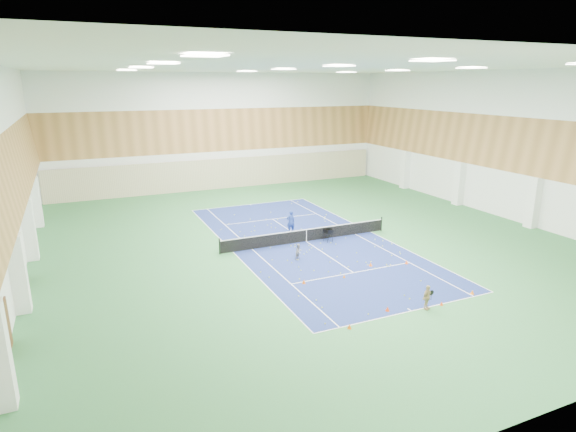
{
  "coord_description": "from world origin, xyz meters",
  "views": [
    {
      "loc": [
        -14.54,
        -29.29,
        11.03
      ],
      "look_at": [
        -1.34,
        0.24,
        2.0
      ],
      "focal_mm": 30.0,
      "sensor_mm": 36.0,
      "label": 1
    }
  ],
  "objects_px": {
    "coach": "(291,222)",
    "child_court": "(299,252)",
    "ball_cart": "(328,235)",
    "child_apron": "(427,297)",
    "tennis_net": "(306,234)"
  },
  "relations": [
    {
      "from": "tennis_net",
      "to": "child_apron",
      "type": "height_order",
      "value": "child_apron"
    },
    {
      "from": "coach",
      "to": "child_apron",
      "type": "xyz_separation_m",
      "value": [
        0.96,
        -14.4,
        -0.22
      ]
    },
    {
      "from": "coach",
      "to": "child_apron",
      "type": "bearing_deg",
      "value": 100.4
    },
    {
      "from": "child_court",
      "to": "ball_cart",
      "type": "relative_size",
      "value": 1.11
    },
    {
      "from": "coach",
      "to": "ball_cart",
      "type": "relative_size",
      "value": 1.84
    },
    {
      "from": "child_apron",
      "to": "ball_cart",
      "type": "bearing_deg",
      "value": 66.37
    },
    {
      "from": "child_court",
      "to": "tennis_net",
      "type": "bearing_deg",
      "value": 29.71
    },
    {
      "from": "child_court",
      "to": "ball_cart",
      "type": "distance_m",
      "value": 4.22
    },
    {
      "from": "child_court",
      "to": "ball_cart",
      "type": "bearing_deg",
      "value": 8.51
    },
    {
      "from": "tennis_net",
      "to": "child_court",
      "type": "bearing_deg",
      "value": -124.06
    },
    {
      "from": "tennis_net",
      "to": "ball_cart",
      "type": "distance_m",
      "value": 1.56
    },
    {
      "from": "coach",
      "to": "child_court",
      "type": "xyz_separation_m",
      "value": [
        -1.88,
        -5.4,
        -0.35
      ]
    },
    {
      "from": "tennis_net",
      "to": "child_court",
      "type": "xyz_separation_m",
      "value": [
        -2.03,
        -3.0,
        -0.03
      ]
    },
    {
      "from": "child_apron",
      "to": "ball_cart",
      "type": "height_order",
      "value": "child_apron"
    },
    {
      "from": "tennis_net",
      "to": "coach",
      "type": "relative_size",
      "value": 7.34
    }
  ]
}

